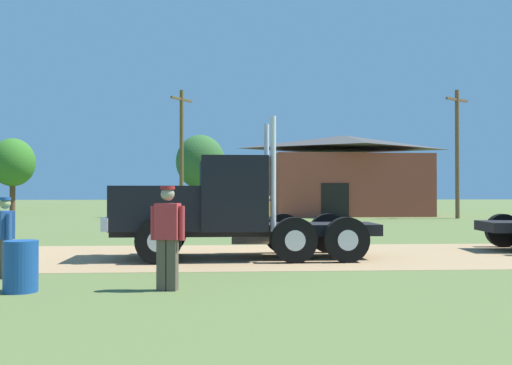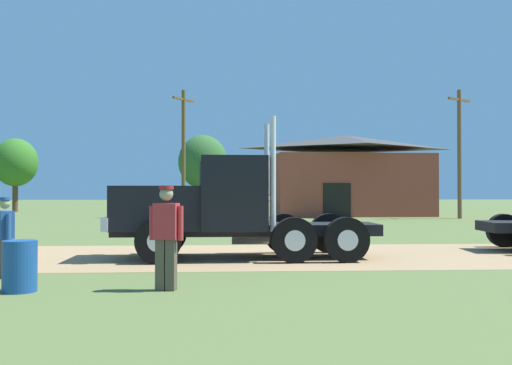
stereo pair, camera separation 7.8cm
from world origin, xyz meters
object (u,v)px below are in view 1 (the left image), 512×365
(truck_foreground_white, at_px, (218,210))
(steel_barrel, at_px, (21,266))
(utility_pole_far, at_px, (457,150))
(shed_building, at_px, (345,177))
(visitor_far_side, at_px, (268,214))
(utility_pole_near, at_px, (182,150))
(visitor_standing_near, at_px, (168,233))
(visitor_walking_mid, at_px, (5,234))

(truck_foreground_white, height_order, steel_barrel, truck_foreground_white)
(utility_pole_far, bearing_deg, shed_building, 135.79)
(steel_barrel, relative_size, utility_pole_far, 0.11)
(truck_foreground_white, relative_size, steel_barrel, 7.85)
(visitor_far_side, bearing_deg, utility_pole_far, 48.29)
(shed_building, distance_m, utility_pole_near, 11.75)
(visitor_standing_near, distance_m, shed_building, 32.90)
(visitor_walking_mid, bearing_deg, utility_pole_far, 51.93)
(utility_pole_near, xyz_separation_m, utility_pole_far, (17.13, -2.90, -0.16))
(visitor_standing_near, relative_size, visitor_far_side, 1.12)
(truck_foreground_white, relative_size, utility_pole_near, 0.82)
(truck_foreground_white, height_order, visitor_walking_mid, truck_foreground_white)
(truck_foreground_white, xyz_separation_m, visitor_standing_near, (-0.85, -4.85, -0.25))
(steel_barrel, xyz_separation_m, shed_building, (12.15, 31.41, 2.28))
(truck_foreground_white, xyz_separation_m, utility_pole_far, (14.68, 20.86, 2.99))
(shed_building, height_order, utility_pole_near, utility_pole_near)
(visitor_far_side, bearing_deg, visitor_standing_near, -103.11)
(visitor_walking_mid, height_order, visitor_far_side, visitor_far_side)
(visitor_far_side, relative_size, utility_pole_near, 0.19)
(steel_barrel, height_order, utility_pole_near, utility_pole_near)
(visitor_walking_mid, relative_size, utility_pole_near, 0.19)
(steel_barrel, height_order, shed_building, shed_building)
(visitor_walking_mid, distance_m, shed_building, 32.50)
(steel_barrel, distance_m, utility_pole_near, 28.92)
(utility_pole_near, bearing_deg, shed_building, 13.80)
(shed_building, bearing_deg, visitor_far_side, -109.35)
(truck_foreground_white, height_order, utility_pole_far, utility_pole_far)
(utility_pole_near, distance_m, utility_pole_far, 17.37)
(truck_foreground_white, relative_size, visitor_walking_mid, 4.30)
(visitor_walking_mid, bearing_deg, utility_pole_near, 86.37)
(visitor_far_side, xyz_separation_m, utility_pole_far, (12.92, 14.49, 3.36))
(visitor_standing_near, distance_m, visitor_walking_mid, 3.71)
(visitor_far_side, relative_size, steel_barrel, 1.84)
(visitor_walking_mid, relative_size, steel_barrel, 1.82)
(steel_barrel, xyz_separation_m, utility_pole_far, (17.98, 25.74, 3.79))
(truck_foreground_white, distance_m, visitor_far_side, 6.62)
(visitor_walking_mid, xyz_separation_m, shed_building, (13.00, 29.72, 1.85))
(visitor_standing_near, relative_size, utility_pole_far, 0.23)
(truck_foreground_white, xyz_separation_m, visitor_walking_mid, (-4.15, -3.19, -0.37))
(visitor_far_side, xyz_separation_m, shed_building, (7.08, 20.17, 1.85))
(shed_building, bearing_deg, utility_pole_far, -44.21)
(visitor_walking_mid, distance_m, visitor_far_side, 11.24)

